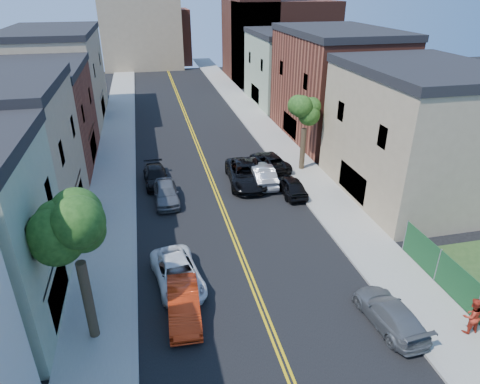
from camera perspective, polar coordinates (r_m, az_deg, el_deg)
sidewalk_left at (r=43.88m, az=-16.44°, el=6.25°), size 3.20×100.00×0.15m
sidewalk_right at (r=45.53m, az=3.89°, el=8.00°), size 3.20×100.00×0.15m
curb_left at (r=43.79m, az=-14.16°, el=6.49°), size 0.30×100.00×0.15m
curb_right at (r=45.07m, az=1.73°, el=7.86°), size 0.30×100.00×0.15m
bldg_left_brick at (r=39.88m, az=-26.20°, el=8.58°), size 9.00×12.00×8.00m
bldg_left_tan_far at (r=53.07m, az=-23.46°, el=13.85°), size 9.00×16.00×9.50m
bldg_right_tan at (r=32.99m, az=22.54°, el=6.88°), size 9.00×12.00×9.00m
bldg_right_brick at (r=44.54m, az=12.61°, el=13.61°), size 9.00×14.00×10.00m
bldg_right_palegrn at (r=57.41m, az=6.60°, el=16.07°), size 9.00×12.00×8.50m
church at (r=71.91m, az=4.49°, el=20.64°), size 16.20×14.20×22.60m
backdrop_left at (r=83.77m, az=-13.13°, el=20.05°), size 14.00×8.00×12.00m
backdrop_center at (r=87.97m, az=-10.35°, el=19.91°), size 10.00×8.00×10.00m
tree_left_mid at (r=17.54m, az=-21.97°, el=-2.25°), size 5.20×5.20×9.29m
tree_right_far at (r=34.87m, az=8.92°, el=11.73°), size 4.40×4.40×8.03m
red_sedan at (r=20.95m, az=-7.60°, el=-14.85°), size 1.67×4.28×1.39m
white_pickup at (r=22.87m, az=-8.43°, el=-10.88°), size 2.88×5.13×1.35m
grey_car_left at (r=31.11m, az=-9.94°, el=-0.11°), size 1.80×4.32×1.46m
black_car_left at (r=34.15m, az=-11.30°, el=2.09°), size 2.01×4.50×1.28m
grey_car_right at (r=21.58m, az=19.59°, el=-15.20°), size 2.11×4.52×1.28m
black_car_right at (r=32.04m, az=6.95°, el=0.82°), size 1.64×4.03×1.37m
silver_car_right at (r=33.53m, az=2.91°, el=2.41°), size 1.83×4.88×1.59m
dark_car_right_far at (r=36.38m, az=3.99°, el=4.17°), size 2.91×5.17×1.36m
black_suv_lane at (r=33.44m, az=0.82°, el=2.45°), size 3.15×6.16×1.67m
pedestrian_right at (r=22.25m, az=28.81°, el=-14.45°), size 0.89×0.70×1.83m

